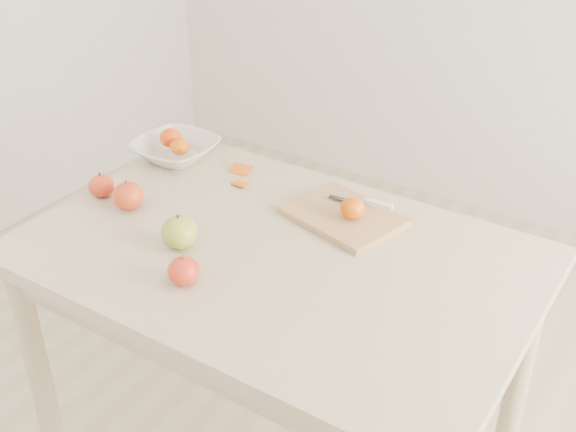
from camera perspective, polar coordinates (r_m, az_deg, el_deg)
The scene contains 13 objects.
table at distance 1.77m, azimuth -0.89°, elevation -5.40°, with size 1.20×0.80×0.75m.
cutting_board at distance 1.84m, azimuth 4.39°, elevation 0.02°, with size 0.28×0.21×0.02m, color tan.
board_tangerine at distance 1.80m, azimuth 5.12°, elevation 0.61°, with size 0.06×0.06×0.05m, color #C73A07.
fruit_bowl at distance 2.15m, azimuth -8.87°, elevation 5.19°, with size 0.23×0.23×0.06m, color white.
bowl_tangerine_near at distance 2.16m, azimuth -9.26°, elevation 6.13°, with size 0.06×0.06×0.06m, color #E04807.
bowl_tangerine_far at distance 2.11m, azimuth -8.57°, elevation 5.46°, with size 0.05×0.05×0.05m, color #E05807.
orange_peel_a at distance 2.07m, azimuth -3.78°, elevation 3.59°, with size 0.06×0.04×0.00m, color #D6550F.
orange_peel_b at distance 2.00m, azimuth -3.75°, elevation 2.50°, with size 0.04×0.04×0.00m, color #D05C0E.
paring_knife at distance 1.87m, azimuth 6.72°, elevation 0.97°, with size 0.17×0.05×0.01m.
apple_green at distance 1.73m, azimuth -8.59°, elevation -1.27°, with size 0.09×0.09×0.08m, color olive.
apple_red_e at distance 1.60m, azimuth -8.27°, elevation -4.32°, with size 0.07×0.07×0.06m, color #A30B15.
apple_red_d at distance 1.99m, azimuth -14.55°, elevation 2.33°, with size 0.07×0.07×0.06m, color maroon.
apple_red_b at distance 1.91m, azimuth -12.54°, elevation 1.57°, with size 0.08×0.08×0.07m, color #A71E1E.
Camera 1 is at (0.80, -1.18, 1.70)m, focal length 45.00 mm.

